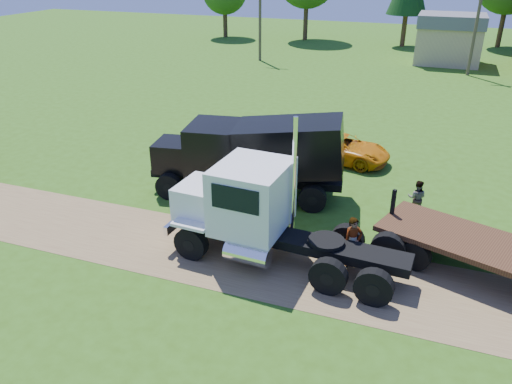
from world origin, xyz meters
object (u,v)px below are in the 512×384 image
(white_semi_tractor, at_px, (254,211))
(black_dump_truck, at_px, (254,152))
(spectator_a, at_px, (353,242))
(flatbed_trailer, at_px, (509,259))
(orange_pickup, at_px, (342,148))

(white_semi_tractor, height_order, black_dump_truck, white_semi_tractor)
(white_semi_tractor, bearing_deg, black_dump_truck, 113.93)
(black_dump_truck, bearing_deg, spectator_a, -47.54)
(white_semi_tractor, height_order, flatbed_trailer, white_semi_tractor)
(orange_pickup, relative_size, spectator_a, 2.71)
(flatbed_trailer, bearing_deg, white_semi_tractor, -152.98)
(white_semi_tractor, height_order, orange_pickup, white_semi_tractor)
(black_dump_truck, height_order, orange_pickup, black_dump_truck)
(orange_pickup, bearing_deg, flatbed_trailer, -130.67)
(white_semi_tractor, relative_size, spectator_a, 4.68)
(white_semi_tractor, bearing_deg, orange_pickup, 86.86)
(black_dump_truck, bearing_deg, orange_pickup, 53.21)
(orange_pickup, height_order, flatbed_trailer, flatbed_trailer)
(flatbed_trailer, bearing_deg, orange_pickup, 148.30)
(flatbed_trailer, bearing_deg, spectator_a, -153.05)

